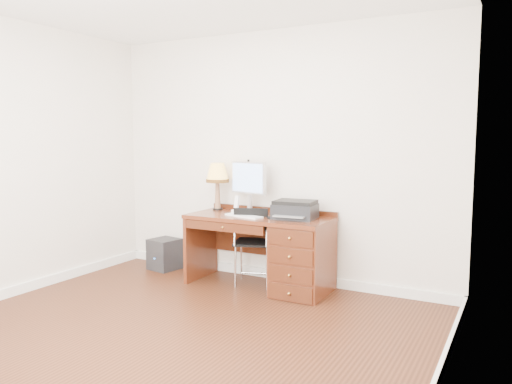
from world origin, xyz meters
The scene contains 12 objects.
ground centered at (0.00, 0.00, 0.00)m, with size 4.00×4.00×0.00m, color #34170B.
room_shell centered at (0.00, 0.63, 0.05)m, with size 4.00×4.00×4.00m.
desk centered at (0.32, 1.40, 0.41)m, with size 1.50×0.67×0.75m.
monitor centered at (-0.22, 1.55, 1.10)m, with size 0.47×0.21×0.55m.
keyboard centered at (-0.11, 1.27, 0.76)m, with size 0.44×0.12×0.02m, color white.
mouse_pad centered at (0.23, 1.36, 0.76)m, with size 0.22×0.22×0.04m.
printer centered at (0.40, 1.42, 0.84)m, with size 0.44×0.36×0.18m.
leg_lamp centered at (-0.61, 1.56, 1.13)m, with size 0.26×0.26×0.52m.
phone centered at (-0.30, 1.45, 0.81)m, with size 0.09×0.09×0.19m.
pen_cup centered at (0.19, 1.50, 0.80)m, with size 0.09×0.09×0.11m, color black.
chair centered at (-0.11, 1.42, 0.51)m, with size 0.50×0.51×0.84m.
equipment_box centered at (-1.32, 1.48, 0.18)m, with size 0.31×0.31×0.36m, color black.
Camera 1 is at (2.40, -3.11, 1.56)m, focal length 35.00 mm.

